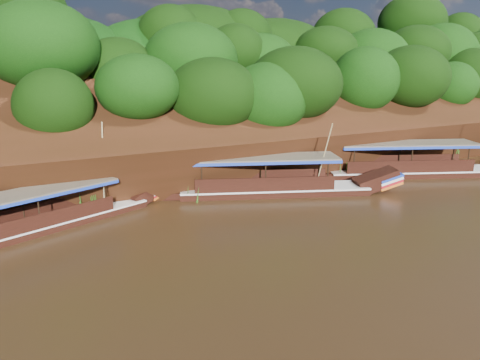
{
  "coord_description": "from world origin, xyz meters",
  "views": [
    {
      "loc": [
        -16.83,
        -19.22,
        9.21
      ],
      "look_at": [
        -3.11,
        7.0,
        1.6
      ],
      "focal_mm": 35.0,
      "sensor_mm": 36.0,
      "label": 1
    }
  ],
  "objects": [
    {
      "name": "boat_0",
      "position": [
        13.99,
        6.82,
        0.62
      ],
      "size": [
        16.51,
        8.63,
        7.12
      ],
      "rotation": [
        0.0,
        0.0,
        -0.4
      ],
      "color": "black",
      "rests_on": "ground"
    },
    {
      "name": "boat_1",
      "position": [
        0.84,
        7.57,
        0.61
      ],
      "size": [
        15.4,
        7.8,
        5.66
      ],
      "rotation": [
        0.0,
        0.0,
        -0.38
      ],
      "color": "black",
      "rests_on": "ground"
    },
    {
      "name": "ground",
      "position": [
        0.0,
        0.0,
        0.0
      ],
      "size": [
        160.0,
        160.0,
        0.0
      ],
      "primitive_type": "plane",
      "color": "black",
      "rests_on": "ground"
    },
    {
      "name": "boat_2",
      "position": [
        -14.26,
        8.11,
        0.52
      ],
      "size": [
        14.41,
        7.08,
        5.98
      ],
      "rotation": [
        0.0,
        0.0,
        0.37
      ],
      "color": "black",
      "rests_on": "ground"
    },
    {
      "name": "riverbank",
      "position": [
        -0.01,
        22.73,
        1.89
      ],
      "size": [
        120.0,
        30.06,
        19.4
      ],
      "color": "black",
      "rests_on": "ground"
    },
    {
      "name": "reeds",
      "position": [
        -2.74,
        9.47,
        0.9
      ],
      "size": [
        51.43,
        2.59,
        2.01
      ],
      "color": "#2E6018",
      "rests_on": "ground"
    }
  ]
}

